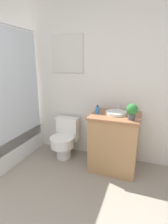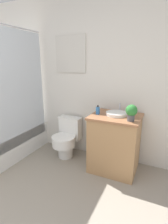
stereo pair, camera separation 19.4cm
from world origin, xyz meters
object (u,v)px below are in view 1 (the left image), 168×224
(toilet, at_px, (65,138))
(potted_plant, at_px, (132,111))
(soap_bottle, at_px, (97,110))
(sink, at_px, (116,113))

(toilet, relative_size, potted_plant, 3.10)
(toilet, relative_size, soap_bottle, 5.06)
(soap_bottle, relative_size, potted_plant, 0.61)
(sink, height_order, potted_plant, potted_plant)
(toilet, bearing_deg, potted_plant, -10.38)
(sink, bearing_deg, toilet, 178.51)
(sink, distance_m, soap_bottle, 0.26)
(toilet, height_order, soap_bottle, soap_bottle)
(sink, relative_size, potted_plant, 1.58)
(sink, xyz_separation_m, potted_plant, (0.22, -0.17, 0.10))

